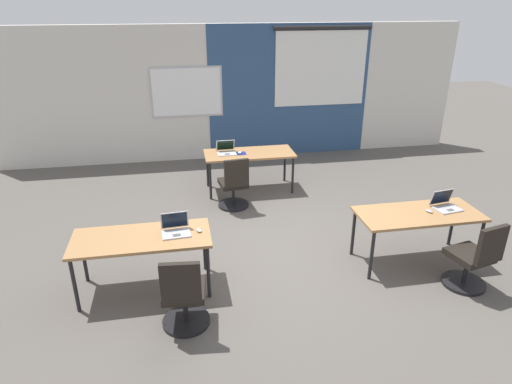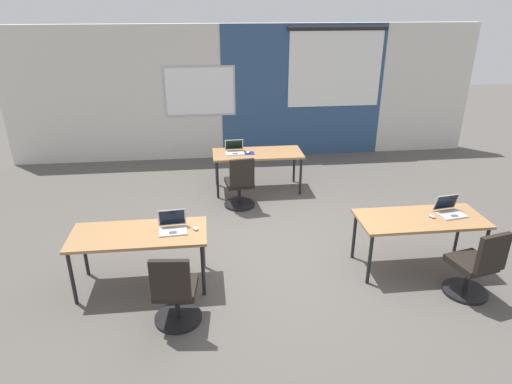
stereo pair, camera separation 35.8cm
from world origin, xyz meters
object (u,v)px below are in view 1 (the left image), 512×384
(laptop_near_right_end, at_px, (445,205))
(mouse_far_left, at_px, (240,152))
(desk_near_left, at_px, (142,241))
(laptop_far_left, at_px, (226,151))
(chair_near_right_end, at_px, (473,261))
(mouse_near_left_inner, at_px, (199,230))
(chair_near_left_inner, at_px, (184,298))
(laptop_near_left_inner, at_px, (176,229))
(desk_near_right, at_px, (418,217))
(mouse_near_right_end, at_px, (429,211))
(chair_far_left, at_px, (234,187))
(desk_far_center, at_px, (249,156))

(laptop_near_right_end, bearing_deg, mouse_far_left, 121.62)
(desk_near_left, relative_size, laptop_far_left, 4.71)
(chair_near_right_end, distance_m, mouse_near_left_inner, 3.30)
(desk_near_left, bearing_deg, chair_near_left_inner, -60.73)
(mouse_far_left, xyz_separation_m, laptop_near_left_inner, (-1.17, -2.75, 0.03))
(desk_near_right, bearing_deg, chair_near_right_end, -61.29)
(mouse_near_right_end, bearing_deg, mouse_far_left, 126.50)
(chair_near_right_end, relative_size, mouse_near_left_inner, 8.22)
(laptop_far_left, height_order, chair_near_left_inner, laptop_far_left)
(chair_far_left, bearing_deg, desk_near_left, 49.86)
(desk_near_right, xyz_separation_m, desk_far_center, (-1.75, 2.80, 0.00))
(mouse_near_left_inner, bearing_deg, laptop_near_left_inner, 175.94)
(mouse_far_left, bearing_deg, chair_far_left, -106.34)
(desk_far_center, relative_size, laptop_far_left, 4.71)
(laptop_far_left, distance_m, mouse_far_left, 0.24)
(mouse_near_left_inner, bearing_deg, desk_near_right, -0.19)
(mouse_far_left, height_order, chair_far_left, chair_far_left)
(mouse_far_left, xyz_separation_m, mouse_near_left_inner, (-0.90, -2.77, -0.00))
(mouse_near_left_inner, xyz_separation_m, chair_near_left_inner, (-0.23, -0.80, -0.36))
(chair_near_left_inner, bearing_deg, desk_near_right, -159.95)
(laptop_near_left_inner, bearing_deg, mouse_near_left_inner, -8.62)
(desk_near_left, xyz_separation_m, desk_far_center, (1.75, 2.80, 0.00))
(mouse_near_right_end, bearing_deg, desk_near_right, 175.43)
(desk_far_center, bearing_deg, laptop_near_left_inner, -115.95)
(laptop_near_right_end, bearing_deg, mouse_near_left_inner, 171.90)
(laptop_near_right_end, relative_size, laptop_far_left, 1.09)
(desk_far_center, xyz_separation_m, mouse_near_right_end, (1.89, -2.81, 0.08))
(desk_far_center, xyz_separation_m, chair_near_left_inner, (-1.31, -3.59, -0.28))
(laptop_far_left, bearing_deg, desk_near_right, -54.60)
(desk_near_left, bearing_deg, laptop_near_left_inner, 4.04)
(desk_near_left, relative_size, mouse_near_right_end, 14.04)
(desk_near_left, distance_m, desk_far_center, 3.30)
(desk_near_left, xyz_separation_m, chair_near_left_inner, (0.44, -0.79, -0.28))
(laptop_near_left_inner, xyz_separation_m, chair_near_left_inner, (0.04, -0.82, -0.39))
(chair_near_right_end, bearing_deg, mouse_near_left_inner, -25.13)
(desk_near_right, xyz_separation_m, mouse_near_right_end, (0.14, -0.01, 0.08))
(desk_near_right, xyz_separation_m, laptop_near_right_end, (0.41, 0.06, 0.11))
(laptop_near_right_end, bearing_deg, desk_near_left, 171.86)
(mouse_near_right_end, height_order, mouse_far_left, mouse_far_left)
(laptop_far_left, xyz_separation_m, laptop_near_left_inner, (-0.94, -2.81, 0.00))
(chair_near_right_end, distance_m, laptop_far_left, 4.37)
(laptop_near_right_end, xyz_separation_m, mouse_far_left, (-2.33, 2.71, -0.03))
(desk_near_left, relative_size, chair_far_left, 1.74)
(desk_near_right, distance_m, laptop_near_left_inner, 3.10)
(desk_far_center, height_order, mouse_far_left, mouse_far_left)
(mouse_near_right_end, height_order, chair_far_left, chair_far_left)
(mouse_near_right_end, distance_m, chair_near_right_end, 0.81)
(desk_near_right, bearing_deg, desk_near_left, 180.00)
(desk_far_center, xyz_separation_m, chair_far_left, (-0.38, -0.72, -0.28))
(laptop_near_right_end, relative_size, laptop_near_left_inner, 1.06)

